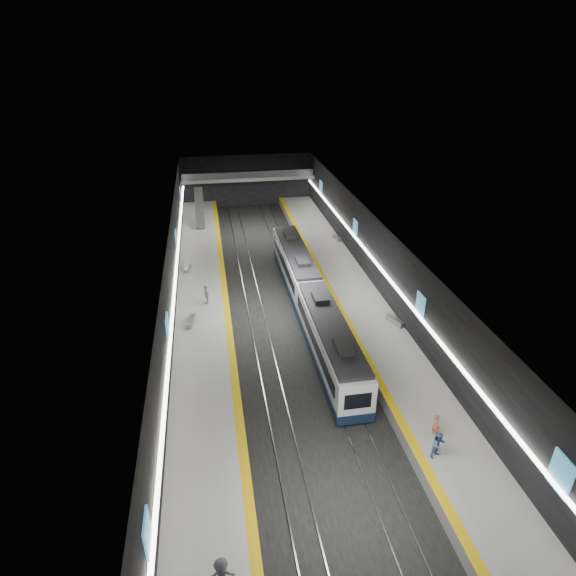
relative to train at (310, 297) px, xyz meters
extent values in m
plane|color=black|center=(-2.50, 0.71, -2.20)|extent=(70.00, 70.00, 0.00)
cube|color=beige|center=(-2.50, 0.71, 5.80)|extent=(20.00, 70.00, 0.04)
cube|color=black|center=(-12.50, 0.71, 1.80)|extent=(0.04, 70.00, 8.00)
cube|color=black|center=(7.50, 0.71, 1.80)|extent=(0.04, 70.00, 8.00)
cube|color=black|center=(-2.50, 35.71, 1.80)|extent=(20.00, 0.04, 8.00)
cube|color=slate|center=(-10.00, 0.71, -1.70)|extent=(5.00, 70.00, 1.00)
cube|color=#9A9A95|center=(-10.00, 0.71, -1.19)|extent=(5.00, 70.00, 0.02)
cube|color=#E1AE0B|center=(-7.80, 0.71, -1.18)|extent=(0.60, 70.00, 0.02)
cube|color=slate|center=(5.00, 0.71, -1.70)|extent=(5.00, 70.00, 1.00)
cube|color=#9A9A95|center=(5.00, 0.71, -1.19)|extent=(5.00, 70.00, 0.02)
cube|color=#E1AE0B|center=(2.80, 0.71, -1.18)|extent=(0.60, 70.00, 0.02)
cube|color=gray|center=(-5.72, 0.71, -2.14)|extent=(0.08, 70.00, 0.12)
cube|color=gray|center=(-4.28, 0.71, -2.14)|extent=(0.08, 70.00, 0.12)
cube|color=gray|center=(-0.72, 0.71, -2.14)|extent=(0.08, 70.00, 0.12)
cube|color=gray|center=(0.72, 0.71, -2.14)|extent=(0.08, 70.00, 0.12)
cube|color=#0E1D36|center=(0.00, -7.50, -1.45)|extent=(2.65, 15.00, 0.80)
cube|color=silver|center=(0.00, -7.50, 0.20)|extent=(2.65, 15.00, 2.50)
cube|color=black|center=(0.00, -7.50, 1.60)|extent=(2.44, 14.25, 0.30)
cube|color=black|center=(0.00, -7.50, 0.25)|extent=(2.69, 13.20, 1.00)
cube|color=black|center=(0.00, -15.02, 0.15)|extent=(1.85, 0.05, 1.20)
cube|color=#0E1D36|center=(0.00, 7.50, -1.45)|extent=(2.65, 15.00, 0.80)
cube|color=silver|center=(0.00, 7.50, 0.20)|extent=(2.65, 15.00, 2.50)
cube|color=black|center=(0.00, 7.50, 1.60)|extent=(2.44, 14.25, 0.30)
cube|color=black|center=(0.00, 7.50, 0.25)|extent=(2.69, 13.20, 1.00)
cube|color=black|center=(0.00, -0.02, 0.15)|extent=(1.85, 0.05, 1.20)
cube|color=#46A0D2|center=(-12.42, -24.29, 2.30)|extent=(0.10, 1.50, 2.20)
cube|color=#46A0D2|center=(-12.42, -7.29, 2.30)|extent=(0.10, 1.50, 2.20)
cube|color=#46A0D2|center=(-12.42, 10.71, 2.30)|extent=(0.10, 1.50, 2.20)
cube|color=#46A0D2|center=(-12.42, 27.71, 2.30)|extent=(0.10, 1.50, 2.20)
cube|color=#46A0D2|center=(7.42, -24.29, 2.30)|extent=(0.10, 1.50, 2.20)
cube|color=#46A0D2|center=(7.42, -7.29, 2.30)|extent=(0.10, 1.50, 2.20)
cube|color=#46A0D2|center=(7.42, 10.71, 2.30)|extent=(0.10, 1.50, 2.20)
cube|color=#46A0D2|center=(7.42, 27.71, 2.30)|extent=(0.10, 1.50, 2.20)
cube|color=white|center=(-12.30, 0.71, 1.60)|extent=(0.25, 68.60, 0.12)
cube|color=white|center=(7.30, 0.71, 1.60)|extent=(0.25, 68.60, 0.12)
cube|color=gray|center=(-2.50, 33.71, 2.80)|extent=(20.00, 3.00, 0.50)
cube|color=#47474C|center=(-2.50, 32.26, 3.55)|extent=(19.60, 0.08, 1.00)
cube|color=#99999E|center=(-10.00, 26.71, 0.70)|extent=(1.20, 7.50, 3.92)
cube|color=#99999E|center=(-11.10, -0.98, -0.95)|extent=(0.92, 2.10, 0.50)
cube|color=#99999E|center=(-11.57, 10.53, -1.00)|extent=(0.71, 1.65, 0.39)
cube|color=#99999E|center=(6.92, -4.00, -0.96)|extent=(1.23, 2.02, 0.48)
cube|color=#99999E|center=(7.00, 16.62, -0.99)|extent=(0.83, 1.74, 0.41)
imported|color=#BA6545|center=(4.41, -17.50, -0.34)|extent=(0.52, 0.69, 1.70)
imported|color=#4A69A1|center=(3.80, -19.16, -0.28)|extent=(1.08, 0.96, 1.84)
imported|color=beige|center=(-9.58, 2.51, -0.22)|extent=(0.77, 1.23, 1.95)
imported|color=#3E3F46|center=(-9.44, -24.83, -0.29)|extent=(1.20, 0.72, 1.82)
camera|label=1|loc=(-8.72, -38.62, 21.38)|focal=30.00mm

